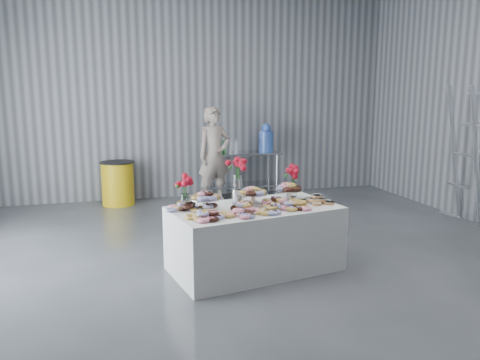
% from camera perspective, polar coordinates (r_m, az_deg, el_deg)
% --- Properties ---
extents(ground, '(9.00, 9.00, 0.00)m').
position_cam_1_polar(ground, '(5.33, 3.08, -11.97)').
color(ground, '#36383D').
rests_on(ground, ground).
extents(room_walls, '(8.04, 9.04, 4.02)m').
position_cam_1_polar(room_walls, '(4.95, -0.03, 17.51)').
color(room_walls, gray).
rests_on(room_walls, ground).
extents(display_table, '(2.05, 1.34, 0.75)m').
position_cam_1_polar(display_table, '(5.49, 1.81, -7.13)').
color(display_table, silver).
rests_on(display_table, ground).
extents(prep_table, '(1.50, 0.60, 0.90)m').
position_cam_1_polar(prep_table, '(9.21, 0.20, 1.67)').
color(prep_table, silver).
rests_on(prep_table, ground).
extents(donut_mounds, '(1.92, 1.12, 0.09)m').
position_cam_1_polar(donut_mounds, '(5.33, 2.00, -2.97)').
color(donut_mounds, gold).
rests_on(donut_mounds, display_table).
extents(cake_stand_left, '(0.36, 0.36, 0.17)m').
position_cam_1_polar(cake_stand_left, '(5.26, -4.23, -2.12)').
color(cake_stand_left, silver).
rests_on(cake_stand_left, display_table).
extents(cake_stand_mid, '(0.36, 0.36, 0.17)m').
position_cam_1_polar(cake_stand_mid, '(5.50, 1.57, -1.51)').
color(cake_stand_mid, silver).
rests_on(cake_stand_mid, display_table).
extents(cake_stand_right, '(0.36, 0.36, 0.17)m').
position_cam_1_polar(cake_stand_right, '(5.75, 5.98, -1.05)').
color(cake_stand_right, silver).
rests_on(cake_stand_right, display_table).
extents(danish_pile, '(0.48, 0.48, 0.11)m').
position_cam_1_polar(danish_pile, '(5.63, 9.31, -2.25)').
color(danish_pile, white).
rests_on(danish_pile, display_table).
extents(bouquet_left, '(0.26, 0.26, 0.42)m').
position_cam_1_polar(bouquet_left, '(5.25, -6.69, -0.44)').
color(bouquet_left, white).
rests_on(bouquet_left, display_table).
extents(bouquet_right, '(0.26, 0.26, 0.42)m').
position_cam_1_polar(bouquet_right, '(5.92, 6.47, 0.83)').
color(bouquet_right, white).
rests_on(bouquet_right, display_table).
extents(bouquet_center, '(0.26, 0.26, 0.57)m').
position_cam_1_polar(bouquet_center, '(5.59, -0.28, 1.17)').
color(bouquet_center, silver).
rests_on(bouquet_center, display_table).
extents(water_jug, '(0.28, 0.28, 0.55)m').
position_cam_1_polar(water_jug, '(9.29, 3.18, 5.03)').
color(water_jug, '#406DD9').
rests_on(water_jug, prep_table).
extents(drink_bottles, '(0.54, 0.08, 0.27)m').
position_cam_1_polar(drink_bottles, '(8.98, -1.59, 4.11)').
color(drink_bottles, '#268C33').
rests_on(drink_bottles, prep_table).
extents(person, '(0.75, 0.60, 1.80)m').
position_cam_1_polar(person, '(8.74, -3.17, 3.04)').
color(person, '#CC8C93').
rests_on(person, ground).
extents(trash_barrel, '(0.63, 0.63, 0.80)m').
position_cam_1_polar(trash_barrel, '(8.92, -14.67, -0.38)').
color(trash_barrel, gold).
rests_on(trash_barrel, ground).
extents(stepladder, '(0.63, 0.54, 2.18)m').
position_cam_1_polar(stepladder, '(8.13, 25.72, 2.76)').
color(stepladder, silver).
rests_on(stepladder, ground).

